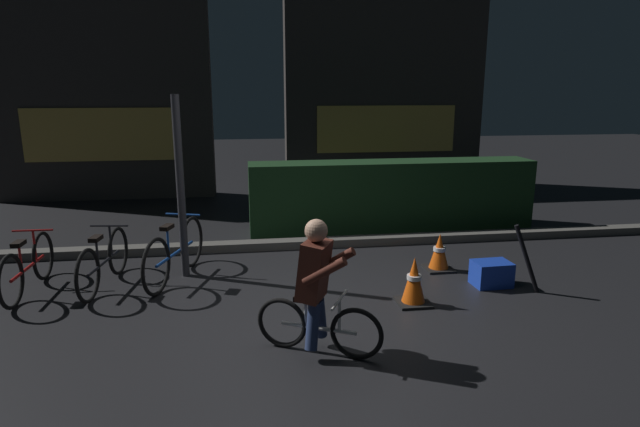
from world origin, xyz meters
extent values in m
plane|color=black|center=(0.00, 0.00, 0.00)|extent=(40.00, 40.00, 0.00)
cube|color=#56544F|center=(0.00, 2.20, 0.06)|extent=(12.00, 0.24, 0.12)
cube|color=#19381C|center=(1.80, 3.10, 0.58)|extent=(4.80, 0.70, 1.15)
cube|color=#383330|center=(-3.57, 6.50, 2.41)|extent=(4.52, 0.50, 4.83)
cube|color=#E5B751|center=(-3.57, 6.23, 1.40)|extent=(3.16, 0.04, 1.10)
cube|color=#383330|center=(2.75, 7.20, 2.35)|extent=(4.80, 0.50, 4.71)
cube|color=#E5B751|center=(2.75, 6.93, 1.40)|extent=(3.36, 0.04, 1.10)
cylinder|color=#2D2D33|center=(-1.45, 1.20, 1.13)|extent=(0.10, 0.10, 2.27)
torus|color=black|center=(-3.18, 1.33, 0.30)|extent=(0.06, 0.61, 0.61)
torus|color=black|center=(-3.20, 0.43, 0.30)|extent=(0.06, 0.61, 0.61)
cylinder|color=#B21919|center=(-3.19, 0.88, 0.30)|extent=(0.05, 0.91, 0.04)
cylinder|color=#B21919|center=(-3.19, 0.72, 0.47)|extent=(0.03, 0.03, 0.34)
cube|color=black|center=(-3.19, 0.72, 0.64)|extent=(0.10, 0.20, 0.05)
cylinder|color=#B21919|center=(-3.19, 1.13, 0.50)|extent=(0.03, 0.03, 0.38)
cylinder|color=#B21919|center=(-3.19, 1.13, 0.69)|extent=(0.46, 0.03, 0.02)
torus|color=black|center=(-2.30, 1.39, 0.31)|extent=(0.13, 0.62, 0.62)
torus|color=black|center=(-2.43, 0.48, 0.31)|extent=(0.13, 0.62, 0.62)
cylinder|color=black|center=(-2.36, 0.94, 0.31)|extent=(0.16, 0.91, 0.04)
cylinder|color=black|center=(-2.38, 0.78, 0.48)|extent=(0.03, 0.03, 0.34)
cube|color=black|center=(-2.38, 0.78, 0.65)|extent=(0.13, 0.21, 0.05)
cylinder|color=black|center=(-2.33, 1.19, 0.50)|extent=(0.03, 0.03, 0.39)
cylinder|color=black|center=(-2.33, 1.19, 0.70)|extent=(0.46, 0.09, 0.02)
torus|color=black|center=(-1.39, 1.56, 0.34)|extent=(0.25, 0.66, 0.68)
torus|color=black|center=(-1.70, 0.59, 0.34)|extent=(0.25, 0.66, 0.68)
cylinder|color=#19479E|center=(-1.55, 1.07, 0.34)|extent=(0.35, 0.98, 0.04)
cylinder|color=#19479E|center=(-1.60, 0.90, 0.53)|extent=(0.03, 0.03, 0.38)
cube|color=black|center=(-1.60, 0.90, 0.72)|extent=(0.16, 0.22, 0.05)
cylinder|color=#19479E|center=(-1.46, 1.34, 0.56)|extent=(0.03, 0.03, 0.43)
cylinder|color=#19479E|center=(-1.46, 1.34, 0.77)|extent=(0.45, 0.16, 0.02)
cube|color=black|center=(1.14, -0.10, 0.01)|extent=(0.36, 0.36, 0.03)
cone|color=#EA560F|center=(1.14, -0.10, 0.29)|extent=(0.26, 0.26, 0.51)
cylinder|color=white|center=(1.14, -0.10, 0.31)|extent=(0.16, 0.16, 0.05)
cube|color=black|center=(1.84, 0.94, 0.01)|extent=(0.36, 0.36, 0.03)
cone|color=#EA560F|center=(1.84, 0.94, 0.26)|extent=(0.26, 0.26, 0.46)
cylinder|color=white|center=(1.84, 0.94, 0.28)|extent=(0.16, 0.16, 0.05)
cube|color=#193DB7|center=(2.26, 0.30, 0.15)|extent=(0.45, 0.34, 0.30)
torus|color=black|center=(0.26, -1.21, 0.24)|extent=(0.45, 0.26, 0.48)
torus|color=black|center=(-0.37, -0.89, 0.24)|extent=(0.45, 0.26, 0.48)
cylinder|color=silver|center=(-0.06, -1.05, 0.24)|extent=(0.65, 0.35, 0.04)
cylinder|color=silver|center=(-0.17, -0.99, 0.37)|extent=(0.03, 0.03, 0.26)
cube|color=black|center=(-0.17, -0.99, 0.51)|extent=(0.22, 0.18, 0.05)
cylinder|color=silver|center=(0.11, -1.14, 0.39)|extent=(0.03, 0.03, 0.30)
cylinder|color=silver|center=(0.11, -1.14, 0.54)|extent=(0.23, 0.42, 0.02)
cylinder|color=navy|center=(-0.03, -0.95, 0.30)|extent=(0.19, 0.24, 0.42)
cylinder|color=navy|center=(-0.12, -1.13, 0.30)|extent=(0.19, 0.24, 0.42)
cube|color=#512319|center=(-0.09, -1.03, 0.79)|extent=(0.38, 0.40, 0.54)
sphere|color=tan|center=(-0.08, -1.04, 1.15)|extent=(0.20, 0.20, 0.20)
cylinder|color=#512319|center=(0.09, -0.97, 0.84)|extent=(0.39, 0.25, 0.29)
cylinder|color=#512319|center=(-0.03, -1.22, 0.84)|extent=(0.39, 0.25, 0.29)
ellipsoid|color=black|center=(-0.06, -0.82, 0.74)|extent=(0.36, 0.29, 0.24)
cylinder|color=black|center=(2.55, 0.05, 0.41)|extent=(0.35, 0.14, 0.81)
camera|label=1|loc=(-0.67, -5.31, 2.32)|focal=29.29mm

